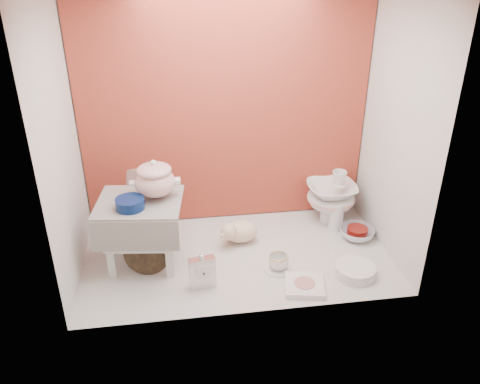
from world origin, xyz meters
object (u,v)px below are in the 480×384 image
(floral_platter, at_px, (139,198))
(blue_white_vase, at_px, (148,220))
(plush_pig, at_px, (241,231))
(step_stool, at_px, (142,233))
(soup_tureen, at_px, (155,179))
(dinner_plate_stack, at_px, (355,271))
(crystal_bowl, at_px, (357,233))
(gold_rim_teacup, at_px, (278,262))
(porcelain_tower, at_px, (331,196))
(mantel_clock, at_px, (202,271))

(floral_platter, distance_m, blue_white_vase, 0.19)
(plush_pig, bearing_deg, step_stool, -175.95)
(soup_tureen, height_order, dinner_plate_stack, soup_tureen)
(blue_white_vase, xyz_separation_m, crystal_bowl, (1.30, -0.19, -0.10))
(crystal_bowl, bearing_deg, gold_rim_teacup, -155.45)
(step_stool, bearing_deg, plush_pig, 19.92)
(floral_platter, bearing_deg, gold_rim_teacup, -37.99)
(crystal_bowl, bearing_deg, dinner_plate_stack, -111.63)
(blue_white_vase, xyz_separation_m, plush_pig, (0.57, -0.13, -0.06))
(dinner_plate_stack, relative_size, porcelain_tower, 0.65)
(soup_tureen, xyz_separation_m, dinner_plate_stack, (1.08, -0.34, -0.49))
(floral_platter, xyz_separation_m, crystal_bowl, (1.35, -0.36, -0.17))
(plush_pig, relative_size, crystal_bowl, 1.21)
(step_stool, bearing_deg, porcelain_tower, 21.68)
(mantel_clock, distance_m, gold_rim_teacup, 0.45)
(step_stool, distance_m, dinner_plate_stack, 1.22)
(porcelain_tower, bearing_deg, gold_rim_teacup, -132.50)
(soup_tureen, bearing_deg, mantel_clock, -55.42)
(porcelain_tower, bearing_deg, soup_tureen, -166.40)
(blue_white_vase, bearing_deg, step_stool, -94.11)
(dinner_plate_stack, bearing_deg, soup_tureen, 162.52)
(step_stool, xyz_separation_m, crystal_bowl, (1.32, 0.07, -0.17))
(floral_platter, xyz_separation_m, mantel_clock, (0.35, -0.71, -0.10))
(soup_tureen, height_order, porcelain_tower, soup_tureen)
(blue_white_vase, height_order, crystal_bowl, blue_white_vase)
(soup_tureen, distance_m, porcelain_tower, 1.20)
(step_stool, distance_m, mantel_clock, 0.43)
(porcelain_tower, bearing_deg, mantel_clock, -146.61)
(floral_platter, bearing_deg, blue_white_vase, -72.72)
(mantel_clock, relative_size, plush_pig, 0.79)
(dinner_plate_stack, bearing_deg, mantel_clock, 178.75)
(mantel_clock, height_order, gold_rim_teacup, mantel_clock)
(plush_pig, height_order, porcelain_tower, porcelain_tower)
(crystal_bowl, height_order, porcelain_tower, porcelain_tower)
(floral_platter, bearing_deg, porcelain_tower, -5.28)
(gold_rim_teacup, xyz_separation_m, crystal_bowl, (0.56, 0.26, -0.02))
(soup_tureen, distance_m, mantel_clock, 0.57)
(soup_tureen, bearing_deg, blue_white_vase, 109.15)
(step_stool, xyz_separation_m, dinner_plate_stack, (1.17, -0.30, -0.17))
(step_stool, relative_size, dinner_plate_stack, 1.95)
(dinner_plate_stack, relative_size, crystal_bowl, 1.10)
(step_stool, xyz_separation_m, mantel_clock, (0.31, -0.28, -0.10))
(plush_pig, bearing_deg, blue_white_vase, 158.92)
(mantel_clock, relative_size, dinner_plate_stack, 0.87)
(soup_tureen, height_order, blue_white_vase, soup_tureen)
(step_stool, height_order, blue_white_vase, step_stool)
(floral_platter, bearing_deg, dinner_plate_stack, -31.02)
(step_stool, height_order, plush_pig, step_stool)
(gold_rim_teacup, bearing_deg, plush_pig, 117.62)
(step_stool, xyz_separation_m, porcelain_tower, (1.21, 0.31, -0.02))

